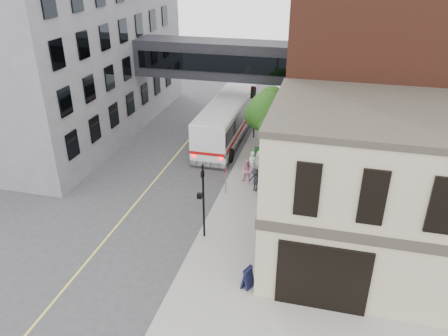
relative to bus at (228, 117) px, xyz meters
The scene contains 17 objects.
ground 16.90m from the bus, 83.68° to the right, with size 120.00×120.00×0.00m, color #38383A.
sidewalk_main 5.04m from the bus, 34.96° to the right, with size 4.00×60.00×0.15m, color gray.
corner_building 18.39m from the bus, 53.62° to the right, with size 10.19×8.12×8.45m.
brick_building 12.99m from the bus, ahead, with size 13.76×18.00×14.00m.
opposite_building 16.00m from the bus, behind, with size 14.00×24.00×14.00m, color slate.
skyway_bridge 4.92m from the bus, 131.33° to the left, with size 14.00×3.18×3.00m.
traffic_signal_near 14.90m from the bus, 81.42° to the right, with size 0.44×0.22×4.60m.
traffic_signal_far 2.57m from the bus, ahead, with size 0.53×0.28×4.50m.
street_sign_pole 9.95m from the bus, 76.98° to the right, with size 0.08×0.75×3.00m.
street_tree 5.70m from the bus, 40.66° to the right, with size 3.80×3.20×5.60m.
lane_marking 7.63m from the bus, 115.22° to the right, with size 0.12×40.00×0.01m, color #D8CC4C.
bus is the anchor object (origin of this frame).
pedestrian_a 7.47m from the bus, 62.42° to the right, with size 0.65×0.43×1.79m, color white.
pedestrian_b 8.53m from the bus, 67.09° to the right, with size 0.83×0.65×1.71m, color pink.
pedestrian_c 9.77m from the bus, 65.32° to the right, with size 1.04×0.60×1.61m, color #212129.
newspaper_box 5.17m from the bus, 48.54° to the right, with size 0.45×0.40×0.89m, color #135517.
sandwich_board 19.03m from the bus, 73.33° to the right, with size 0.41×0.63×1.13m, color black.
Camera 1 is at (6.49, -17.52, 14.68)m, focal length 35.00 mm.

